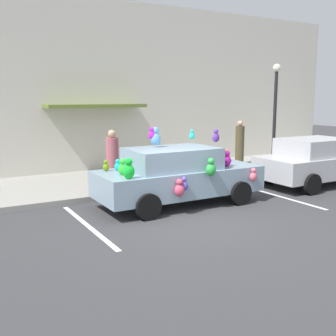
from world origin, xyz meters
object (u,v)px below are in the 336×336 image
at_px(pedestrian_near_shopfront, 240,144).
at_px(plush_covered_car, 177,175).
at_px(teddy_bear_on_sidewalk, 175,173).
at_px(street_lamp_post, 275,106).
at_px(pedestrian_walking_past, 113,160).
at_px(parked_sedan_behind, 317,161).

bearing_deg(pedestrian_near_shopfront, plush_covered_car, -144.32).
distance_m(teddy_bear_on_sidewalk, street_lamp_post, 4.66).
xyz_separation_m(plush_covered_car, teddy_bear_on_sidewalk, (1.13, 2.00, -0.38)).
xyz_separation_m(plush_covered_car, pedestrian_walking_past, (-0.81, 2.53, 0.14)).
relative_size(teddy_bear_on_sidewalk, pedestrian_walking_past, 0.35).
distance_m(parked_sedan_behind, street_lamp_post, 2.68).
bearing_deg(teddy_bear_on_sidewalk, pedestrian_walking_past, 164.59).
height_order(plush_covered_car, street_lamp_post, street_lamp_post).
relative_size(plush_covered_car, pedestrian_near_shopfront, 2.52).
relative_size(plush_covered_car, parked_sedan_behind, 1.08).
xyz_separation_m(parked_sedan_behind, pedestrian_near_shopfront, (-0.01, 3.89, 0.18)).
xyz_separation_m(parked_sedan_behind, pedestrian_walking_past, (-6.07, 2.66, 0.15)).
relative_size(pedestrian_near_shopfront, pedestrian_walking_past, 1.03).
bearing_deg(teddy_bear_on_sidewalk, pedestrian_near_shopfront, 23.21).
relative_size(street_lamp_post, pedestrian_walking_past, 2.25).
bearing_deg(pedestrian_walking_past, parked_sedan_behind, -23.71).
height_order(parked_sedan_behind, teddy_bear_on_sidewalk, parked_sedan_behind).
distance_m(plush_covered_car, parked_sedan_behind, 5.25).
bearing_deg(pedestrian_near_shopfront, pedestrian_walking_past, -168.53).
bearing_deg(parked_sedan_behind, pedestrian_near_shopfront, 90.22).
distance_m(plush_covered_car, street_lamp_post, 5.88).
xyz_separation_m(parked_sedan_behind, teddy_bear_on_sidewalk, (-4.12, 2.13, -0.36)).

